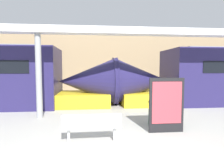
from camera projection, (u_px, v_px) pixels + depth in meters
name	position (u px, v px, depth m)	size (l,w,h in m)	color
ground_plane	(115.00, 162.00, 4.28)	(60.00, 60.00, 0.00)	#B2AFA8
station_wall	(98.00, 62.00, 15.83)	(56.00, 0.20, 5.00)	#9E8460
bench_near	(92.00, 125.00, 5.36)	(1.57, 0.47, 0.82)	silver
trash_bin	(155.00, 113.00, 7.19)	(0.49, 0.49, 0.86)	#2D5138
poster_board	(167.00, 105.00, 6.26)	(1.11, 0.07, 1.73)	black
support_column_near	(39.00, 76.00, 8.09)	(0.24, 0.24, 3.43)	gray
canopy_beam	(37.00, 29.00, 7.95)	(28.00, 0.60, 0.28)	silver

